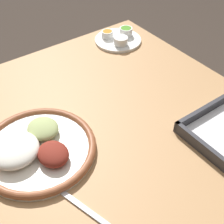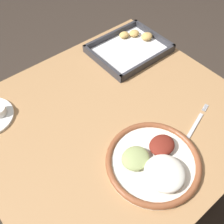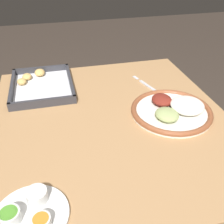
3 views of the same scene
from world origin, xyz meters
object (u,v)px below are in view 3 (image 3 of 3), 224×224
object	(u,v)px
dinner_plate	(173,110)
saucer_plate	(30,213)
baking_tray	(41,85)
fork	(150,87)

from	to	relation	value
dinner_plate	saucer_plate	size ratio (longest dim) A/B	1.67
baking_tray	fork	bearing A→B (deg)	-104.54
dinner_plate	baking_tray	size ratio (longest dim) A/B	0.94
dinner_plate	fork	distance (m)	0.20
fork	baking_tray	size ratio (longest dim) A/B	0.70
fork	baking_tray	world-z (taller)	baking_tray
saucer_plate	baking_tray	distance (m)	0.64
dinner_plate	baking_tray	world-z (taller)	dinner_plate
saucer_plate	dinner_plate	bearing A→B (deg)	-57.58
fork	baking_tray	distance (m)	0.47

